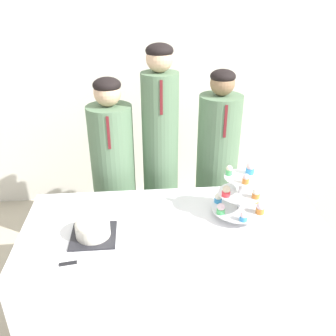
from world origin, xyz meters
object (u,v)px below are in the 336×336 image
Objects in this scene: cupcake_stand at (240,195)px; student_0 at (114,179)px; student_1 at (161,163)px; student_2 at (216,173)px; round_cake at (93,227)px; cake_knife at (79,262)px.

cupcake_stand is 0.23× the size of student_0.
student_1 reaches higher than student_2.
student_1 is at bearing 60.95° from round_cake.
student_2 is at bearing 89.46° from cupcake_stand.
cupcake_stand is 0.64m from student_2.
student_2 reaches higher than round_cake.
cake_knife is 0.94m from cupcake_stand.
cupcake_stand reaches higher than round_cake.
cake_knife is at bearing -159.65° from cupcake_stand.
student_1 is (0.41, 0.74, 0.00)m from round_cake.
cupcake_stand is 0.99m from student_0.
student_1 is at bearing 55.63° from cake_knife.
round_cake is 0.83m from cupcake_stand.
student_2 is (0.88, 0.94, -0.04)m from cake_knife.
student_2 is (0.75, -0.00, 0.02)m from student_0.
student_0 is at bearing 180.00° from student_1.
student_2 reaches higher than cake_knife.
student_0 is 0.75m from student_2.
student_2 reaches higher than cupcake_stand.
round_cake is 0.74× the size of cupcake_stand.
student_1 is 1.12× the size of student_2.
cake_knife is at bearing -116.25° from student_1.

